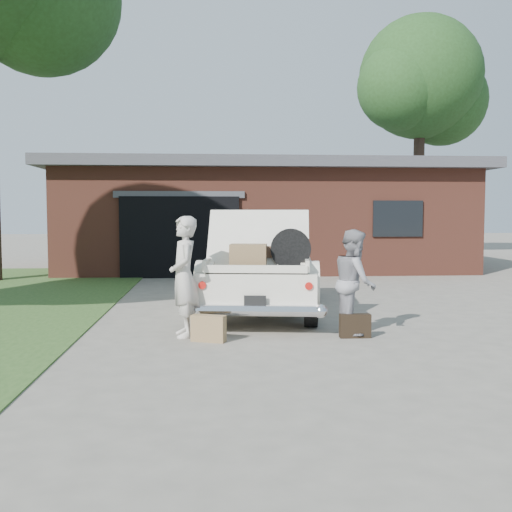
{
  "coord_description": "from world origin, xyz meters",
  "views": [
    {
      "loc": [
        -0.68,
        -8.26,
        1.72
      ],
      "look_at": [
        0.0,
        0.6,
        1.1
      ],
      "focal_mm": 42.0,
      "sensor_mm": 36.0,
      "label": 1
    }
  ],
  "objects": [
    {
      "name": "suitcase_right",
      "position": [
        1.33,
        -0.13,
        0.17
      ],
      "size": [
        0.43,
        0.14,
        0.33
      ],
      "primitive_type": "cube",
      "rotation": [
        0.0,
        0.0,
        -0.01
      ],
      "color": "black",
      "rests_on": "ground"
    },
    {
      "name": "house",
      "position": [
        0.98,
        11.47,
        1.67
      ],
      "size": [
        12.8,
        7.8,
        3.3
      ],
      "color": "brown",
      "rests_on": "ground"
    },
    {
      "name": "sedan",
      "position": [
        0.26,
        2.33,
        0.7
      ],
      "size": [
        2.44,
        4.92,
        1.79
      ],
      "rotation": [
        0.0,
        0.0,
        -0.14
      ],
      "color": "white",
      "rests_on": "ground"
    },
    {
      "name": "tree_right",
      "position": [
        7.89,
        15.74,
        6.91
      ],
      "size": [
        5.66,
        4.92,
        9.69
      ],
      "color": "#38281E",
      "rests_on": "ground"
    },
    {
      "name": "woman_right",
      "position": [
        1.38,
        0.13,
        0.75
      ],
      "size": [
        0.64,
        0.78,
        1.51
      ],
      "primitive_type": "imported",
      "rotation": [
        0.0,
        0.0,
        1.48
      ],
      "color": "gray",
      "rests_on": "ground"
    },
    {
      "name": "suitcase_left",
      "position": [
        -0.71,
        -0.24,
        0.18
      ],
      "size": [
        0.49,
        0.31,
        0.36
      ],
      "primitive_type": "cube",
      "rotation": [
        0.0,
        0.0,
        -0.37
      ],
      "color": "#9A7A4E",
      "rests_on": "ground"
    },
    {
      "name": "ground",
      "position": [
        0.0,
        0.0,
        0.0
      ],
      "size": [
        90.0,
        90.0,
        0.0
      ],
      "primitive_type": "plane",
      "color": "gray",
      "rests_on": "ground"
    },
    {
      "name": "woman_left",
      "position": [
        -1.05,
        0.14,
        0.85
      ],
      "size": [
        0.51,
        0.68,
        1.7
      ],
      "primitive_type": "imported",
      "rotation": [
        0.0,
        0.0,
        -1.39
      ],
      "color": "beige",
      "rests_on": "ground"
    }
  ]
}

